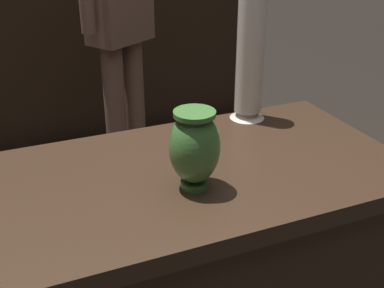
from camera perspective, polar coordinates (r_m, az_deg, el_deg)
display_plinth at (r=1.58m, az=-0.23°, el=-15.63°), size 1.20×0.64×0.80m
back_display_shelf at (r=3.46m, az=-14.72°, el=8.94°), size 2.60×0.40×0.99m
vase_centerpiece at (r=1.22m, az=0.29°, el=-0.36°), size 0.13×0.13×0.21m
vase_tall_behind at (r=1.63m, az=6.68°, el=9.29°), size 0.12×0.12×0.40m
visitor_center_back at (r=2.52m, az=-8.43°, el=15.26°), size 0.41×0.32×1.69m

